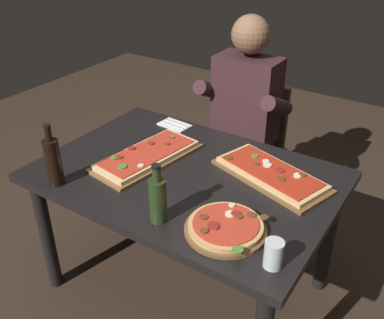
{
  "coord_description": "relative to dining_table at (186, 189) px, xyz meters",
  "views": [
    {
      "loc": [
        1.0,
        -1.46,
        1.85
      ],
      "look_at": [
        0.0,
        0.05,
        0.79
      ],
      "focal_mm": 40.81,
      "sensor_mm": 36.0,
      "label": 1
    }
  ],
  "objects": [
    {
      "name": "ground_plane",
      "position": [
        0.0,
        0.0,
        -0.64
      ],
      "size": [
        6.4,
        6.4,
        0.0
      ],
      "primitive_type": "plane",
      "color": "#38281E"
    },
    {
      "name": "dining_table",
      "position": [
        0.0,
        0.0,
        0.0
      ],
      "size": [
        1.4,
        0.96,
        0.74
      ],
      "color": "black",
      "rests_on": "ground_plane"
    },
    {
      "name": "pizza_rectangular_front",
      "position": [
        0.35,
        0.19,
        0.12
      ],
      "size": [
        0.61,
        0.41,
        0.05
      ],
      "color": "brown",
      "rests_on": "dining_table"
    },
    {
      "name": "pizza_rectangular_left",
      "position": [
        -0.24,
        0.0,
        0.12
      ],
      "size": [
        0.33,
        0.6,
        0.05
      ],
      "color": "brown",
      "rests_on": "dining_table"
    },
    {
      "name": "pizza_round_far",
      "position": [
        0.37,
        -0.27,
        0.12
      ],
      "size": [
        0.33,
        0.33,
        0.05
      ],
      "color": "brown",
      "rests_on": "dining_table"
    },
    {
      "name": "wine_bottle_dark",
      "position": [
        0.11,
        -0.36,
        0.2
      ],
      "size": [
        0.07,
        0.07,
        0.26
      ],
      "color": "#233819",
      "rests_on": "dining_table"
    },
    {
      "name": "oil_bottle_amber",
      "position": [
        -0.44,
        -0.4,
        0.22
      ],
      "size": [
        0.07,
        0.07,
        0.3
      ],
      "color": "black",
      "rests_on": "dining_table"
    },
    {
      "name": "tumbler_near_camera",
      "position": [
        0.6,
        -0.34,
        0.15
      ],
      "size": [
        0.07,
        0.07,
        0.11
      ],
      "color": "silver",
      "rests_on": "dining_table"
    },
    {
      "name": "napkin_cutlery_set",
      "position": [
        -0.35,
        0.39,
        0.1
      ],
      "size": [
        0.19,
        0.12,
        0.01
      ],
      "color": "white",
      "rests_on": "dining_table"
    },
    {
      "name": "diner_chair",
      "position": [
        -0.09,
        0.86,
        -0.16
      ],
      "size": [
        0.44,
        0.44,
        0.87
      ],
      "color": "#3D2B1E",
      "rests_on": "ground_plane"
    },
    {
      "name": "seated_diner",
      "position": [
        -0.09,
        0.74,
        0.1
      ],
      "size": [
        0.53,
        0.41,
        1.33
      ],
      "color": "#23232D",
      "rests_on": "ground_plane"
    }
  ]
}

